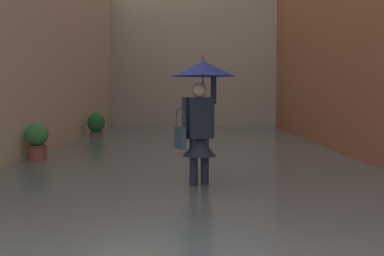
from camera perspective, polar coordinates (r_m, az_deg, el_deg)
ground_plane at (r=12.71m, az=-0.07°, el=-2.99°), size 60.00×60.00×0.00m
flood_water at (r=12.70m, az=-0.07°, el=-2.73°), size 7.59×25.40×0.12m
person_wading at (r=7.87m, az=0.94°, el=2.97°), size 0.94×0.94×1.99m
potted_plant_far_right at (r=11.44m, az=-16.03°, el=-1.43°), size 0.47×0.47×0.87m
potted_plant_near_right at (r=17.03m, az=-10.05°, el=0.26°), size 0.53×0.53×0.90m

